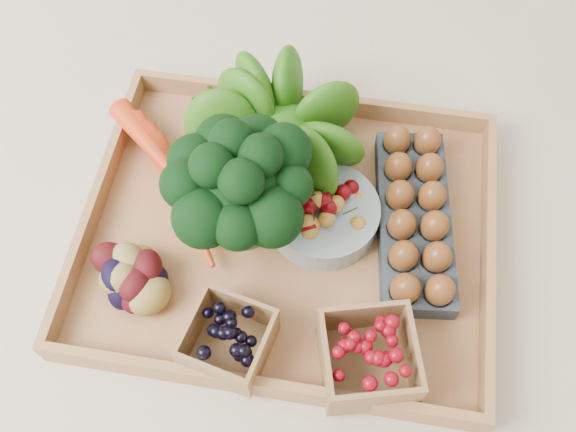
% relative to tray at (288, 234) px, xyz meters
% --- Properties ---
extents(ground, '(4.00, 4.00, 0.00)m').
position_rel_tray_xyz_m(ground, '(0.00, 0.00, -0.01)').
color(ground, beige).
rests_on(ground, ground).
extents(tray, '(0.55, 0.45, 0.01)m').
position_rel_tray_xyz_m(tray, '(0.00, 0.00, 0.00)').
color(tray, '#B07A49').
rests_on(tray, ground).
extents(carrots, '(0.23, 0.17, 0.06)m').
position_rel_tray_xyz_m(carrots, '(-0.18, 0.05, 0.04)').
color(carrots, red).
rests_on(carrots, tray).
extents(lettuce, '(0.16, 0.16, 0.16)m').
position_rel_tray_xyz_m(lettuce, '(-0.03, 0.12, 0.09)').
color(lettuce, '#295C0E').
rests_on(lettuce, tray).
extents(broccoli, '(0.19, 0.19, 0.15)m').
position_rel_tray_xyz_m(broccoli, '(-0.06, -0.01, 0.08)').
color(broccoli, black).
rests_on(broccoli, tray).
extents(cherry_bowl, '(0.15, 0.15, 0.04)m').
position_rel_tray_xyz_m(cherry_bowl, '(0.05, 0.02, 0.03)').
color(cherry_bowl, '#8C9EA5').
rests_on(cherry_bowl, tray).
extents(egg_carton, '(0.13, 0.28, 0.03)m').
position_rel_tray_xyz_m(egg_carton, '(0.17, 0.04, 0.02)').
color(egg_carton, '#333B41').
rests_on(egg_carton, tray).
extents(potatoes, '(0.13, 0.13, 0.07)m').
position_rel_tray_xyz_m(potatoes, '(-0.18, -0.11, 0.04)').
color(potatoes, '#36080C').
rests_on(potatoes, tray).
extents(punnet_blackberry, '(0.11, 0.11, 0.07)m').
position_rel_tray_xyz_m(punnet_blackberry, '(-0.04, -0.18, 0.04)').
color(punnet_blackberry, black).
rests_on(punnet_blackberry, tray).
extents(punnet_raspberry, '(0.13, 0.13, 0.08)m').
position_rel_tray_xyz_m(punnet_raspberry, '(0.12, -0.17, 0.05)').
color(punnet_raspberry, maroon).
rests_on(punnet_raspberry, tray).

